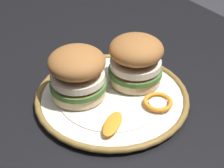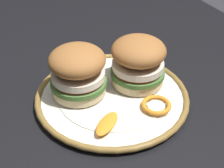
% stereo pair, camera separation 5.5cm
% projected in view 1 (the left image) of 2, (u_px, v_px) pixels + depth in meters
% --- Properties ---
extents(dining_table, '(1.47, 0.96, 0.71)m').
position_uv_depth(dining_table, '(126.00, 138.00, 0.70)').
color(dining_table, black).
rests_on(dining_table, ground).
extents(dinner_plate, '(0.31, 0.31, 0.02)m').
position_uv_depth(dinner_plate, '(112.00, 96.00, 0.67)').
color(dinner_plate, silver).
rests_on(dinner_plate, dining_table).
extents(sandwich_half_left, '(0.13, 0.13, 0.10)m').
position_uv_depth(sandwich_half_left, '(77.00, 72.00, 0.64)').
color(sandwich_half_left, beige).
rests_on(sandwich_half_left, dinner_plate).
extents(sandwich_half_right, '(0.14, 0.14, 0.10)m').
position_uv_depth(sandwich_half_right, '(136.00, 59.00, 0.68)').
color(sandwich_half_right, beige).
rests_on(sandwich_half_right, dinner_plate).
extents(orange_peel_curled, '(0.07, 0.07, 0.01)m').
position_uv_depth(orange_peel_curled, '(158.00, 102.00, 0.64)').
color(orange_peel_curled, orange).
rests_on(orange_peel_curled, dinner_plate).
extents(orange_peel_strip_long, '(0.06, 0.07, 0.01)m').
position_uv_depth(orange_peel_strip_long, '(112.00, 124.00, 0.59)').
color(orange_peel_strip_long, orange).
rests_on(orange_peel_strip_long, dinner_plate).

